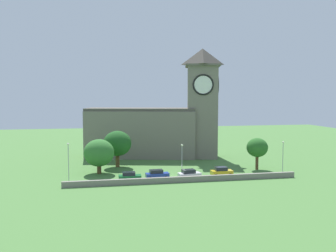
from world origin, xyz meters
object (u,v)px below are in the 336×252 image
object	(u,v)px
tree_churchyard	(257,148)
car_green	(130,176)
streetlamp_central	(283,151)
tree_riverside_east	(117,144)
church	(161,123)
car_white	(189,174)
car_blue	(157,174)
streetlamp_west_mid	(182,155)
car_yellow	(221,172)
tree_by_tower	(99,153)
streetlamp_west_end	(68,156)

from	to	relation	value
tree_churchyard	car_green	bearing A→B (deg)	-169.16
streetlamp_central	tree_riverside_east	world-z (taller)	tree_riverside_east
tree_riverside_east	church	bearing A→B (deg)	43.71
car_white	car_blue	bearing A→B (deg)	169.38
streetlamp_west_mid	car_green	bearing A→B (deg)	-168.30
car_yellow	tree_by_tower	size ratio (longest dim) A/B	0.61
car_blue	tree_riverside_east	distance (m)	15.99
church	streetlamp_west_end	distance (m)	33.02
car_white	tree_by_tower	world-z (taller)	tree_by_tower
streetlamp_west_end	streetlamp_west_mid	xyz separation A→B (m)	(22.07, 0.59, -0.49)
car_green	streetlamp_west_mid	distance (m)	11.52
streetlamp_west_end	tree_by_tower	distance (m)	8.41
church	car_blue	bearing A→B (deg)	-101.76
streetlamp_central	tree_by_tower	world-z (taller)	tree_by_tower
streetlamp_west_mid	tree_churchyard	size ratio (longest dim) A/B	0.93
car_yellow	streetlamp_central	world-z (taller)	streetlamp_central
car_white	tree_churchyard	size ratio (longest dim) A/B	0.65
car_white	streetlamp_central	xyz separation A→B (m)	(21.31, 2.94, 3.45)
car_white	car_yellow	xyz separation A→B (m)	(6.92, 0.95, 0.02)
car_white	tree_riverside_east	distance (m)	20.28
church	tree_churchyard	bearing A→B (deg)	-49.07
car_green	tree_riverside_east	xyz separation A→B (m)	(-1.46, 14.31, 4.47)
car_yellow	tree_by_tower	xyz separation A→B (m)	(-24.10, 7.45, 3.37)
streetlamp_central	tree_by_tower	bearing A→B (deg)	171.92
tree_riverside_east	tree_by_tower	bearing A→B (deg)	-122.63
car_blue	car_white	distance (m)	6.28
tree_by_tower	streetlamp_central	bearing A→B (deg)	-8.08
car_yellow	tree_riverside_east	world-z (taller)	tree_riverside_east
car_green	streetlamp_west_mid	size ratio (longest dim) A/B	0.66
streetlamp_central	tree_by_tower	xyz separation A→B (m)	(-38.49, 5.46, -0.06)
streetlamp_west_end	car_white	bearing A→B (deg)	-5.60
streetlamp_west_mid	car_blue	bearing A→B (deg)	-162.62
car_blue	car_yellow	world-z (taller)	car_yellow
car_white	tree_churchyard	bearing A→B (deg)	19.75
car_white	car_yellow	size ratio (longest dim) A/B	1.04
streetlamp_central	car_yellow	bearing A→B (deg)	-172.13
car_green	tree_riverside_east	size ratio (longest dim) A/B	0.52
car_blue	car_yellow	bearing A→B (deg)	-0.89
car_white	car_yellow	distance (m)	6.98
car_green	streetlamp_west_end	bearing A→B (deg)	171.80
church	car_yellow	xyz separation A→B (m)	(7.80, -25.56, -8.11)
car_yellow	streetlamp_central	size ratio (longest dim) A/B	0.67
car_white	car_yellow	world-z (taller)	car_yellow
car_blue	tree_by_tower	distance (m)	13.62
car_green	car_white	bearing A→B (deg)	-3.02
car_yellow	tree_churchyard	world-z (taller)	tree_churchyard
church	streetlamp_central	xyz separation A→B (m)	(22.20, -23.57, -4.68)
car_yellow	streetlamp_west_mid	bearing A→B (deg)	166.30
car_white	streetlamp_west_end	world-z (taller)	streetlamp_west_end
streetlamp_west_end	streetlamp_west_mid	size ratio (longest dim) A/B	1.13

